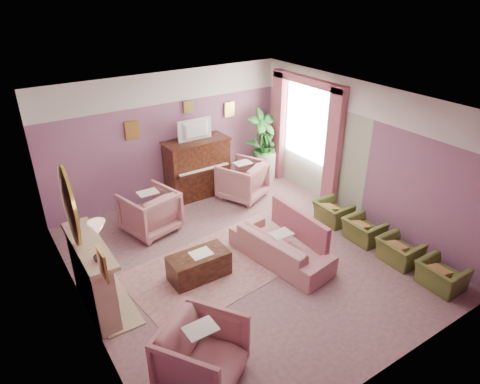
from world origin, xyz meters
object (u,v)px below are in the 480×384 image
coffee_table (199,266)px  sofa (281,241)px  floral_armchair_left (150,210)px  olive_chair_d (333,209)px  television (196,129)px  olive_chair_c (364,227)px  piano (197,168)px  olive_chair_a (442,272)px  side_table (265,166)px  floral_armchair_right (243,178)px  olive_chair_b (400,248)px  floral_armchair_front (202,351)px

coffee_table → sofa: sofa is taller
floral_armchair_left → olive_chair_d: size_ratio=1.39×
television → olive_chair_c: 4.00m
coffee_table → piano: bearing=61.9°
piano → olive_chair_d: piano is taller
television → olive_chair_a: television is taller
piano → coffee_table: size_ratio=1.40×
side_table → olive_chair_d: bearing=-91.7°
floral_armchair_right → olive_chair_b: size_ratio=1.39×
television → coffee_table: 3.30m
floral_armchair_right → floral_armchair_front: bearing=-129.4°
floral_armchair_right → olive_chair_b: (0.93, -3.56, -0.18)m
television → floral_armchair_left: bearing=-151.3°
floral_armchair_front → olive_chair_c: floral_armchair_front is taller
piano → sofa: piano is taller
sofa → side_table: size_ratio=2.76×
sofa → side_table: 3.40m
floral_armchair_left → side_table: bearing=12.3°
olive_chair_d → olive_chair_a: bearing=-90.0°
floral_armchair_front → olive_chair_c: bearing=15.0°
floral_armchair_left → olive_chair_d: (3.24, -1.72, -0.18)m
side_table → sofa: bearing=-121.6°
television → floral_armchair_front: bearing=-118.0°
television → olive_chair_c: (1.70, -3.38, -1.30)m
sofa → floral_armchair_right: size_ratio=2.02×
floral_armchair_left → side_table: size_ratio=1.37×
floral_armchair_right → floral_armchair_front: size_ratio=1.00×
olive_chair_a → olive_chair_c: (0.00, 1.64, 0.00)m
sofa → olive_chair_a: size_ratio=2.82×
piano → television: 0.95m
floral_armchair_right → side_table: bearing=27.5°
floral_armchair_right → olive_chair_b: bearing=-75.3°
coffee_table → floral_armchair_left: floral_armchair_left is taller
olive_chair_c → side_table: bearing=88.8°
floral_armchair_front → floral_armchair_left: bearing=76.9°
television → floral_armchair_right: (0.77, -0.64, -1.12)m
floral_armchair_front → olive_chair_a: bearing=-7.6°
sofa → olive_chair_b: 2.09m
sofa → olive_chair_c: size_ratio=2.82×
floral_armchair_front → sofa: bearing=31.7°
olive_chair_a → olive_chair_d: same height
floral_armchair_left → olive_chair_a: floral_armchair_left is taller
floral_armchair_front → side_table: bearing=46.4°
floral_armchair_right → olive_chair_c: 2.90m
piano → floral_armchair_right: 1.05m
sofa → floral_armchair_front: 2.79m
coffee_table → olive_chair_c: 3.23m
olive_chair_c → side_table: 3.27m
television → olive_chair_d: size_ratio=1.17×
floral_armchair_right → olive_chair_a: bearing=-78.0°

